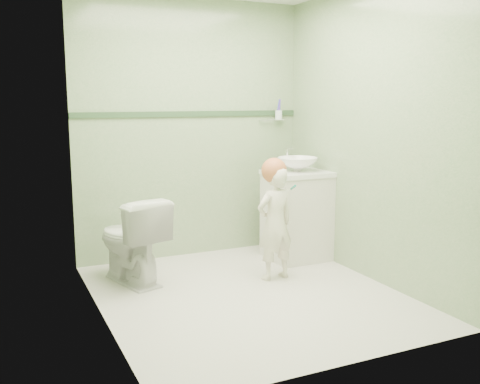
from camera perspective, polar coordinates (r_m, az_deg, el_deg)
name	(u,v)px	position (r m, az deg, el deg)	size (l,w,h in m)	color
ground	(248,295)	(4.28, 0.86, -10.66)	(2.50, 2.50, 0.00)	beige
room_shell	(249,139)	(4.02, 0.90, 5.58)	(2.50, 2.54, 2.40)	#7DA172
trim_stripe	(191,114)	(5.16, -5.14, 8.13)	(2.20, 0.02, 0.05)	#2D492D
vanity	(297,217)	(5.14, 5.93, -2.56)	(0.52, 0.50, 0.80)	silver
counter	(297,173)	(5.07, 6.01, 1.97)	(0.54, 0.52, 0.04)	white
basin	(298,164)	(5.06, 6.03, 2.91)	(0.37, 0.37, 0.13)	white
faucet	(288,154)	(5.21, 5.00, 4.01)	(0.03, 0.13, 0.18)	silver
cup_holder	(278,115)	(5.47, 3.98, 8.05)	(0.26, 0.07, 0.21)	silver
toilet	(131,240)	(4.54, -11.35, -4.92)	(0.40, 0.70, 0.71)	white
toddler	(275,223)	(4.52, 3.67, -3.30)	(0.34, 0.23, 0.95)	silver
hair_cap	(274,171)	(4.46, 3.58, 2.25)	(0.21, 0.21, 0.21)	#B86338
teal_toothbrush	(292,187)	(4.41, 5.46, 0.54)	(0.11, 0.14, 0.08)	#0F7C6C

